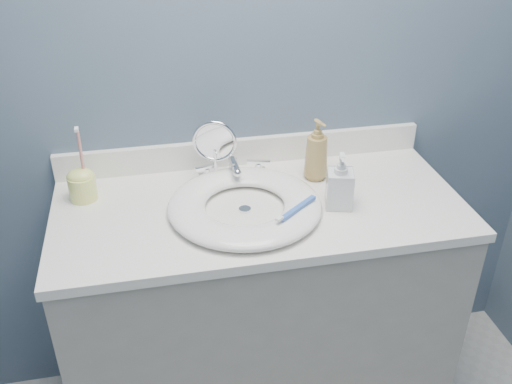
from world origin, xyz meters
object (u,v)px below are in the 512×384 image
object	(u,v)px
soap_bottle_amber	(317,150)
soap_bottle_clear	(340,181)
toothbrush_holder	(82,183)
makeup_mirror	(215,148)

from	to	relation	value
soap_bottle_amber	soap_bottle_clear	size ratio (longest dim) A/B	1.18
soap_bottle_clear	toothbrush_holder	bearing A→B (deg)	-179.71
makeup_mirror	soap_bottle_amber	distance (m)	0.32
soap_bottle_amber	soap_bottle_clear	world-z (taller)	soap_bottle_amber
soap_bottle_clear	makeup_mirror	bearing A→B (deg)	160.61
soap_bottle_amber	soap_bottle_clear	distance (m)	0.18
soap_bottle_amber	makeup_mirror	bearing A→B (deg)	155.75
soap_bottle_amber	soap_bottle_clear	xyz separation A→B (m)	(0.02, -0.18, -0.01)
soap_bottle_amber	soap_bottle_clear	bearing A→B (deg)	-98.96
makeup_mirror	toothbrush_holder	distance (m)	0.41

